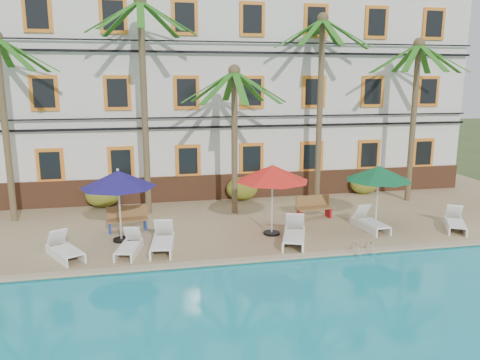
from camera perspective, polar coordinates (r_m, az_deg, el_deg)
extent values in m
plane|color=#384C23|center=(15.83, 1.72, -9.36)|extent=(100.00, 100.00, 0.00)
cube|color=tan|center=(20.43, -1.50, -4.02)|extent=(30.00, 12.00, 0.25)
cube|color=tan|center=(14.91, 2.53, -9.59)|extent=(30.00, 0.35, 0.06)
cube|color=silver|center=(24.58, -3.65, 10.79)|extent=(25.00, 6.00, 10.00)
cube|color=brown|center=(22.11, -2.39, -0.84)|extent=(25.00, 0.12, 1.20)
cube|color=orange|center=(21.98, -22.12, 1.65)|extent=(1.15, 0.10, 1.50)
cube|color=black|center=(21.93, -22.14, 1.63)|extent=(0.85, 0.04, 1.20)
cube|color=orange|center=(21.62, -14.29, 2.01)|extent=(1.15, 0.10, 1.50)
cube|color=black|center=(21.57, -14.30, 1.99)|extent=(0.85, 0.04, 1.20)
cube|color=orange|center=(21.68, -6.35, 2.34)|extent=(1.15, 0.10, 1.50)
cube|color=black|center=(21.63, -6.33, 2.32)|extent=(0.85, 0.04, 1.20)
cube|color=orange|center=(22.15, 1.41, 2.62)|extent=(1.15, 0.10, 1.50)
cube|color=black|center=(22.10, 1.44, 2.59)|extent=(0.85, 0.04, 1.20)
cube|color=orange|center=(23.00, 8.72, 2.83)|extent=(1.15, 0.10, 1.50)
cube|color=black|center=(22.95, 8.77, 2.81)|extent=(0.85, 0.04, 1.20)
cube|color=orange|center=(24.20, 15.41, 2.99)|extent=(1.15, 0.10, 1.50)
cube|color=black|center=(24.15, 15.47, 2.97)|extent=(0.85, 0.04, 1.20)
cube|color=orange|center=(25.69, 21.40, 3.09)|extent=(1.15, 0.10, 1.50)
cube|color=black|center=(25.65, 21.46, 3.08)|extent=(0.85, 0.04, 1.20)
cube|color=orange|center=(21.68, -22.77, 9.73)|extent=(1.15, 0.10, 1.50)
cube|color=black|center=(21.63, -22.80, 9.73)|extent=(0.85, 0.04, 1.20)
cube|color=orange|center=(21.32, -14.73, 10.24)|extent=(1.15, 0.10, 1.50)
cube|color=black|center=(21.27, -14.73, 10.24)|extent=(0.85, 0.04, 1.20)
cube|color=orange|center=(21.38, -6.54, 10.56)|extent=(1.15, 0.10, 1.50)
cube|color=black|center=(21.33, -6.53, 10.55)|extent=(0.85, 0.04, 1.20)
cube|color=orange|center=(21.85, 1.45, 10.66)|extent=(1.15, 0.10, 1.50)
cube|color=black|center=(21.81, 1.48, 10.66)|extent=(0.85, 0.04, 1.20)
cube|color=orange|center=(22.72, 8.97, 10.57)|extent=(1.15, 0.10, 1.50)
cube|color=black|center=(22.67, 9.02, 10.57)|extent=(0.85, 0.04, 1.20)
cube|color=orange|center=(23.93, 15.83, 10.34)|extent=(1.15, 0.10, 1.50)
cube|color=black|center=(23.88, 15.89, 10.33)|extent=(0.85, 0.04, 1.20)
cube|color=orange|center=(25.44, 21.94, 10.00)|extent=(1.15, 0.10, 1.50)
cube|color=black|center=(25.40, 22.01, 10.00)|extent=(0.85, 0.04, 1.20)
cube|color=orange|center=(21.84, -23.49, 18.13)|extent=(1.15, 0.10, 1.50)
cube|color=black|center=(21.79, -23.51, 18.14)|extent=(0.85, 0.04, 1.20)
cube|color=orange|center=(21.48, -15.20, 18.79)|extent=(1.15, 0.10, 1.50)
cube|color=black|center=(21.43, -15.21, 18.81)|extent=(0.85, 0.04, 1.20)
cube|color=orange|center=(21.54, -6.76, 19.09)|extent=(1.15, 0.10, 1.50)
cube|color=black|center=(21.49, -6.74, 19.11)|extent=(0.85, 0.04, 1.20)
cube|color=orange|center=(22.01, 1.50, 19.02)|extent=(1.15, 0.10, 1.50)
cube|color=black|center=(21.96, 1.53, 19.03)|extent=(0.85, 0.04, 1.20)
cube|color=orange|center=(22.87, 9.25, 18.61)|extent=(1.15, 0.10, 1.50)
cube|color=black|center=(22.82, 9.30, 18.62)|extent=(0.85, 0.04, 1.20)
cube|color=orange|center=(24.07, 16.29, 17.96)|extent=(1.15, 0.10, 1.50)
cube|color=black|center=(24.03, 16.35, 17.97)|extent=(0.85, 0.04, 1.20)
cube|color=orange|center=(25.57, 22.53, 17.17)|extent=(1.15, 0.10, 1.50)
cube|color=black|center=(25.53, 22.59, 17.17)|extent=(0.85, 0.04, 1.20)
cube|color=black|center=(21.51, -2.40, 6.49)|extent=(25.00, 0.08, 0.10)
cube|color=black|center=(21.47, -2.41, 7.69)|extent=(25.00, 0.08, 0.06)
cube|color=black|center=(21.45, -2.48, 15.30)|extent=(25.00, 0.08, 0.10)
cube|color=black|center=(21.48, -2.49, 16.50)|extent=(25.00, 0.08, 0.06)
cylinder|color=brown|center=(20.32, -26.68, 5.23)|extent=(0.26, 0.26, 7.13)
cube|color=#226618|center=(21.30, -26.69, 13.42)|extent=(0.28, 2.17, 1.29)
cube|color=#226618|center=(19.33, -25.86, 13.77)|extent=(1.73, 1.73, 1.29)
cube|color=#226618|center=(20.00, -24.42, 13.79)|extent=(2.17, 0.28, 1.29)
cube|color=#226618|center=(20.81, -24.83, 13.65)|extent=(1.73, 1.73, 1.29)
cylinder|color=brown|center=(19.62, -11.55, 8.21)|extent=(0.26, 0.26, 8.59)
sphere|color=brown|center=(19.82, -12.10, 20.69)|extent=(0.50, 0.50, 0.50)
cube|color=#226618|center=(20.80, -12.01, 18.51)|extent=(0.28, 2.17, 1.29)
cube|color=#226618|center=(20.50, -14.26, 18.51)|extent=(1.73, 1.73, 1.29)
cube|color=#226618|center=(19.76, -15.32, 18.71)|extent=(2.17, 0.28, 1.29)
cube|color=#226618|center=(18.99, -14.46, 19.05)|extent=(1.73, 1.73, 1.29)
cube|color=#226618|center=(18.66, -12.03, 19.29)|extent=(0.28, 2.17, 1.29)
cube|color=#226618|center=(18.99, -9.59, 19.25)|extent=(1.73, 1.73, 1.29)
cube|color=#226618|center=(19.76, -8.71, 18.99)|extent=(2.17, 0.28, 1.29)
cube|color=#226618|center=(20.50, -9.76, 18.70)|extent=(1.73, 1.73, 1.29)
cylinder|color=brown|center=(19.39, -0.68, 4.43)|extent=(0.26, 0.26, 5.91)
sphere|color=brown|center=(19.22, -0.70, 13.20)|extent=(0.50, 0.50, 0.50)
cube|color=#226618|center=(20.28, -1.28, 11.35)|extent=(0.28, 2.17, 1.29)
cube|color=#226618|center=(19.84, -3.33, 11.32)|extent=(1.73, 1.73, 1.29)
cube|color=#226618|center=(19.04, -3.95, 11.28)|extent=(2.17, 0.28, 1.29)
cube|color=#226618|center=(18.33, -2.62, 11.27)|extent=(1.73, 1.73, 1.29)
cube|color=#226618|center=(18.16, -0.04, 11.28)|extent=(0.28, 2.17, 1.29)
cube|color=#226618|center=(18.63, 2.10, 11.29)|extent=(1.73, 1.73, 1.29)
cube|color=#226618|center=(19.45, 2.49, 11.31)|extent=(2.17, 0.28, 1.29)
cube|color=#226618|center=(20.12, 1.06, 11.35)|extent=(1.73, 1.73, 1.29)
cylinder|color=brown|center=(21.63, 9.68, 8.05)|extent=(0.26, 0.26, 8.17)
sphere|color=brown|center=(21.74, 10.08, 18.85)|extent=(0.50, 0.50, 0.50)
cube|color=#226618|center=(22.68, 8.98, 16.99)|extent=(0.28, 2.17, 1.29)
cube|color=#226618|center=(22.13, 7.34, 17.17)|extent=(1.73, 1.73, 1.29)
cube|color=#226618|center=(21.31, 7.18, 17.37)|extent=(2.17, 0.28, 1.29)
cube|color=#226618|center=(20.69, 8.76, 17.49)|extent=(1.73, 1.73, 1.29)
cube|color=#226618|center=(20.67, 11.15, 17.41)|extent=(0.28, 2.17, 1.29)
cube|color=#226618|center=(21.26, 12.80, 17.19)|extent=(1.73, 1.73, 1.29)
cube|color=#226618|center=(22.08, 12.74, 16.99)|extent=(2.17, 0.28, 1.29)
cube|color=#226618|center=(22.66, 11.15, 16.92)|extent=(1.73, 1.73, 1.29)
cylinder|color=brown|center=(22.84, 20.33, 6.37)|extent=(0.26, 0.26, 7.13)
sphere|color=brown|center=(22.82, 21.00, 15.30)|extent=(0.50, 0.50, 0.50)
cube|color=#226618|center=(23.70, 19.46, 13.72)|extent=(0.28, 2.17, 1.29)
cube|color=#226618|center=(23.05, 18.20, 13.87)|extent=(1.73, 1.73, 1.29)
cube|color=#226618|center=(22.23, 18.46, 13.94)|extent=(2.17, 0.28, 1.29)
cube|color=#226618|center=(21.73, 20.23, 13.88)|extent=(1.73, 1.73, 1.29)
cube|color=#226618|center=(21.87, 22.42, 13.70)|extent=(0.28, 2.17, 1.29)
cube|color=#226618|center=(22.56, 23.62, 13.53)|extent=(1.73, 1.73, 1.29)
cube|color=#226618|center=(23.37, 23.18, 13.48)|extent=(2.17, 0.28, 1.29)
cube|color=#226618|center=(23.83, 21.48, 13.56)|extent=(1.73, 1.73, 1.29)
ellipsoid|color=#295919|center=(21.61, -16.39, -1.77)|extent=(1.50, 0.90, 1.10)
ellipsoid|color=#295919|center=(21.96, 0.26, -1.05)|extent=(1.50, 0.90, 1.10)
ellipsoid|color=#295919|center=(23.99, 14.95, -0.34)|extent=(1.50, 0.90, 1.10)
cylinder|color=black|center=(17.08, -14.25, -7.07)|extent=(0.58, 0.58, 0.08)
cylinder|color=silver|center=(16.74, -14.46, -3.16)|extent=(0.06, 0.06, 2.49)
cone|color=navy|center=(16.51, -14.64, 0.14)|extent=(2.59, 2.59, 0.57)
sphere|color=silver|center=(16.45, -14.69, 1.20)|extent=(0.10, 0.10, 0.10)
cylinder|color=black|center=(17.29, 3.88, -6.48)|extent=(0.60, 0.60, 0.09)
cylinder|color=silver|center=(16.94, 3.94, -2.51)|extent=(0.06, 0.06, 2.56)
cone|color=red|center=(16.71, 3.99, 0.85)|extent=(2.66, 2.66, 0.59)
sphere|color=silver|center=(16.65, 4.00, 1.93)|extent=(0.10, 0.10, 0.10)
cylinder|color=black|center=(18.75, 16.17, -5.46)|extent=(0.55, 0.55, 0.08)
cylinder|color=silver|center=(18.45, 16.38, -2.05)|extent=(0.06, 0.06, 2.38)
cone|color=#0C562F|center=(18.25, 16.55, 0.81)|extent=(2.48, 2.48, 0.54)
sphere|color=silver|center=(18.20, 16.61, 1.73)|extent=(0.10, 0.10, 0.10)
cube|color=white|center=(15.76, -20.25, -8.08)|extent=(1.11, 1.36, 0.06)
cube|color=white|center=(16.45, -21.41, -6.51)|extent=(0.72, 0.68, 0.62)
cube|color=white|center=(15.93, -21.49, -8.57)|extent=(0.93, 1.56, 0.29)
cube|color=white|center=(16.12, -19.57, -8.19)|extent=(0.93, 1.56, 0.29)
cube|color=white|center=(15.53, -13.61, -8.03)|extent=(0.77, 1.25, 0.05)
cube|color=white|center=(16.19, -12.94, -6.39)|extent=(0.62, 0.53, 0.58)
cube|color=white|center=(15.85, -14.33, -8.24)|extent=(0.41, 1.62, 0.27)
cube|color=white|center=(15.72, -12.42, -8.31)|extent=(0.41, 1.62, 0.27)
cube|color=white|center=(15.58, -9.52, -7.58)|extent=(0.79, 1.43, 0.06)
cube|color=white|center=(16.40, -9.27, -5.69)|extent=(0.68, 0.57, 0.68)
cube|color=white|center=(15.92, -10.55, -7.87)|extent=(0.30, 1.93, 0.31)
cube|color=white|center=(15.87, -8.27, -7.86)|extent=(0.30, 1.93, 0.31)
cube|color=white|center=(16.06, 6.57, -6.85)|extent=(1.10, 1.55, 0.06)
cube|color=white|center=(16.91, 6.72, -4.99)|extent=(0.79, 0.71, 0.70)
cube|color=white|center=(16.39, 5.45, -7.12)|extent=(0.76, 1.90, 0.32)
cube|color=white|center=(16.37, 7.74, -7.20)|extent=(0.76, 1.90, 0.32)
cube|color=white|center=(18.18, 16.01, -5.10)|extent=(0.72, 1.33, 0.06)
cube|color=white|center=(18.83, 14.58, -3.72)|extent=(0.63, 0.53, 0.64)
cube|color=white|center=(18.27, 14.79, -5.49)|extent=(0.25, 1.81, 0.29)
cube|color=white|center=(18.58, 16.33, -5.29)|extent=(0.25, 1.81, 0.29)
cube|color=white|center=(19.27, 24.86, -4.82)|extent=(1.11, 1.38, 0.06)
cube|color=white|center=(20.04, 24.62, -3.51)|extent=(0.73, 0.69, 0.63)
cube|color=white|center=(19.50, 23.89, -5.04)|extent=(0.92, 1.59, 0.29)
cube|color=white|center=(19.58, 25.57, -5.12)|extent=(0.92, 1.59, 0.29)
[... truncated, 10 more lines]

